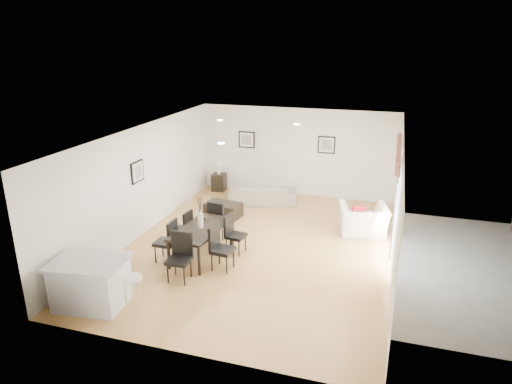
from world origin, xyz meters
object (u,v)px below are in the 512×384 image
(dining_chair_wnear, at_px, (169,239))
(side_table, at_px, (219,182))
(dining_chair_efar, at_px, (233,231))
(dining_table, at_px, (201,231))
(dining_chair_head, at_px, (180,254))
(bar_stool, at_px, (133,282))
(dining_chair_enear, at_px, (219,245))
(coffee_table, at_px, (223,210))
(kitchen_island, at_px, (91,282))
(sofa, at_px, (262,194))
(dining_chair_foot, at_px, (218,218))
(dining_chair_wfar, at_px, (185,226))
(armchair, at_px, (363,220))

(dining_chair_wnear, relative_size, side_table, 1.76)
(dining_chair_efar, bearing_deg, dining_table, 134.03)
(dining_chair_head, xyz_separation_m, side_table, (-1.34, 5.52, -0.28))
(dining_chair_head, xyz_separation_m, bar_stool, (-0.25, -1.36, 0.06))
(dining_chair_head, bearing_deg, dining_chair_enear, 43.99)
(coffee_table, distance_m, kitchen_island, 4.87)
(dining_chair_enear, relative_size, coffee_table, 1.02)
(sofa, relative_size, dining_chair_head, 1.98)
(side_table, bearing_deg, dining_chair_foot, -68.89)
(dining_chair_wnear, relative_size, dining_chair_enear, 0.99)
(side_table, bearing_deg, dining_chair_wfar, -79.55)
(dining_chair_head, distance_m, side_table, 5.69)
(dining_chair_enear, bearing_deg, dining_table, 60.59)
(dining_chair_enear, bearing_deg, side_table, 27.11)
(dining_chair_wfar, bearing_deg, kitchen_island, -5.48)
(dining_chair_efar, distance_m, coffee_table, 2.25)
(sofa, height_order, kitchen_island, kitchen_island)
(dining_chair_efar, relative_size, bar_stool, 1.26)
(dining_chair_wnear, bearing_deg, dining_chair_wfar, -179.90)
(kitchen_island, relative_size, bar_stool, 1.93)
(sofa, bearing_deg, kitchen_island, 60.11)
(coffee_table, relative_size, kitchen_island, 0.69)
(coffee_table, bearing_deg, kitchen_island, -89.62)
(bar_stool, bearing_deg, kitchen_island, -180.00)
(sofa, relative_size, coffee_table, 2.05)
(dining_chair_head, relative_size, bar_stool, 1.38)
(dining_table, bearing_deg, side_table, 111.36)
(dining_chair_efar, bearing_deg, dining_chair_wnear, 133.79)
(dining_chair_wfar, height_order, dining_chair_efar, dining_chair_efar)
(dining_chair_enear, xyz_separation_m, coffee_table, (-0.99, 2.83, -0.35))
(sofa, bearing_deg, bar_stool, 68.16)
(dining_chair_wfar, xyz_separation_m, dining_chair_efar, (1.19, 0.02, 0.02))
(sofa, distance_m, kitchen_island, 6.31)
(dining_table, height_order, dining_chair_wfar, dining_chair_wfar)
(kitchen_island, bearing_deg, sofa, 69.76)
(bar_stool, bearing_deg, armchair, 52.72)
(dining_table, bearing_deg, dining_chair_wfar, 150.00)
(dining_chair_wnear, bearing_deg, kitchen_island, -16.11)
(sofa, distance_m, armchair, 3.35)
(coffee_table, bearing_deg, dining_chair_head, -74.30)
(armchair, bearing_deg, coffee_table, -14.03)
(dining_chair_wnear, height_order, dining_chair_enear, dining_chair_enear)
(dining_chair_efar, relative_size, side_table, 1.65)
(armchair, relative_size, dining_chair_wnear, 1.19)
(sofa, distance_m, dining_chair_enear, 4.18)
(dining_table, distance_m, dining_chair_efar, 0.74)
(dining_chair_foot, distance_m, coffee_table, 1.48)
(dining_chair_foot, bearing_deg, bar_stool, 93.88)
(dining_table, relative_size, dining_chair_head, 1.74)
(dining_chair_enear, relative_size, bar_stool, 1.36)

